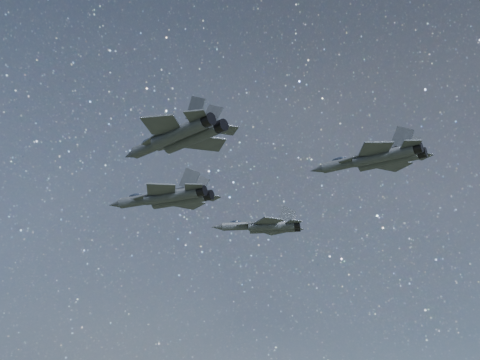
% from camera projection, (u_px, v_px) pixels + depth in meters
% --- Properties ---
extents(jet_lead, '(19.66, 13.75, 4.95)m').
position_uv_depth(jet_lead, '(167.00, 197.00, 87.90)').
color(jet_lead, '#2D3238').
extents(jet_left, '(16.44, 11.32, 4.12)m').
position_uv_depth(jet_left, '(264.00, 226.00, 96.59)').
color(jet_left, '#2D3238').
extents(jet_right, '(17.34, 11.41, 4.45)m').
position_uv_depth(jet_right, '(178.00, 136.00, 65.90)').
color(jet_right, '#2D3238').
extents(jet_slot, '(16.90, 11.51, 4.24)m').
position_uv_depth(jet_slot, '(376.00, 158.00, 74.31)').
color(jet_slot, '#2D3238').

